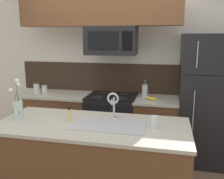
{
  "coord_description": "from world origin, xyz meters",
  "views": [
    {
      "loc": [
        0.83,
        -2.76,
        1.82
      ],
      "look_at": [
        0.15,
        0.27,
        1.16
      ],
      "focal_mm": 40.0,
      "sensor_mm": 36.0,
      "label": 1
    }
  ],
  "objects_px": {
    "storage_jar_tall": "(37,88)",
    "drinking_glass": "(155,122)",
    "banana_bunch": "(151,98)",
    "sink_faucet": "(113,102)",
    "french_press": "(145,91)",
    "stove_range": "(112,124)",
    "microwave": "(111,41)",
    "refrigerator": "(211,100)",
    "storage_jar_medium": "(45,89)",
    "dish_soap_bottle": "(69,115)",
    "flower_vase": "(18,108)"
  },
  "relations": [
    {
      "from": "microwave",
      "to": "storage_jar_tall",
      "type": "height_order",
      "value": "microwave"
    },
    {
      "from": "microwave",
      "to": "dish_soap_bottle",
      "type": "height_order",
      "value": "microwave"
    },
    {
      "from": "banana_bunch",
      "to": "flower_vase",
      "type": "xyz_separation_m",
      "value": [
        -1.4,
        -1.21,
        0.1
      ]
    },
    {
      "from": "storage_jar_tall",
      "to": "stove_range",
      "type": "bearing_deg",
      "value": 1.76
    },
    {
      "from": "banana_bunch",
      "to": "refrigerator",
      "type": "bearing_deg",
      "value": 5.54
    },
    {
      "from": "storage_jar_medium",
      "to": "storage_jar_tall",
      "type": "bearing_deg",
      "value": -157.55
    },
    {
      "from": "banana_bunch",
      "to": "sink_faucet",
      "type": "relative_size",
      "value": 0.62
    },
    {
      "from": "storage_jar_tall",
      "to": "french_press",
      "type": "xyz_separation_m",
      "value": [
        1.76,
        0.1,
        0.01
      ]
    },
    {
      "from": "banana_bunch",
      "to": "sink_faucet",
      "type": "xyz_separation_m",
      "value": [
        -0.36,
        -0.97,
        0.18
      ]
    },
    {
      "from": "banana_bunch",
      "to": "drinking_glass",
      "type": "xyz_separation_m",
      "value": [
        0.11,
        -1.15,
        0.04
      ]
    },
    {
      "from": "storage_jar_tall",
      "to": "dish_soap_bottle",
      "type": "xyz_separation_m",
      "value": [
        1.05,
        -1.18,
        -0.02
      ]
    },
    {
      "from": "banana_bunch",
      "to": "microwave",
      "type": "bearing_deg",
      "value": 176.22
    },
    {
      "from": "stove_range",
      "to": "microwave",
      "type": "height_order",
      "value": "microwave"
    },
    {
      "from": "french_press",
      "to": "banana_bunch",
      "type": "bearing_deg",
      "value": -48.27
    },
    {
      "from": "french_press",
      "to": "drinking_glass",
      "type": "height_order",
      "value": "french_press"
    },
    {
      "from": "storage_jar_medium",
      "to": "french_press",
      "type": "xyz_separation_m",
      "value": [
        1.64,
        0.05,
        0.04
      ]
    },
    {
      "from": "flower_vase",
      "to": "storage_jar_medium",
      "type": "bearing_deg",
      "value": 105.18
    },
    {
      "from": "refrigerator",
      "to": "banana_bunch",
      "type": "bearing_deg",
      "value": -174.46
    },
    {
      "from": "stove_range",
      "to": "refrigerator",
      "type": "xyz_separation_m",
      "value": [
        1.45,
        0.02,
        0.47
      ]
    },
    {
      "from": "storage_jar_medium",
      "to": "dish_soap_bottle",
      "type": "relative_size",
      "value": 0.76
    },
    {
      "from": "storage_jar_tall",
      "to": "storage_jar_medium",
      "type": "bearing_deg",
      "value": 22.45
    },
    {
      "from": "microwave",
      "to": "refrigerator",
      "type": "xyz_separation_m",
      "value": [
        1.45,
        0.04,
        -0.83
      ]
    },
    {
      "from": "banana_bunch",
      "to": "french_press",
      "type": "relative_size",
      "value": 0.71
    },
    {
      "from": "sink_faucet",
      "to": "french_press",
      "type": "bearing_deg",
      "value": 76.94
    },
    {
      "from": "refrigerator",
      "to": "sink_faucet",
      "type": "xyz_separation_m",
      "value": [
        -1.2,
        -1.05,
        0.18
      ]
    },
    {
      "from": "stove_range",
      "to": "dish_soap_bottle",
      "type": "bearing_deg",
      "value": -99.44
    },
    {
      "from": "storage_jar_tall",
      "to": "drinking_glass",
      "type": "height_order",
      "value": "storage_jar_tall"
    },
    {
      "from": "stove_range",
      "to": "sink_faucet",
      "type": "relative_size",
      "value": 3.04
    },
    {
      "from": "stove_range",
      "to": "storage_jar_medium",
      "type": "xyz_separation_m",
      "value": [
        -1.14,
        0.01,
        0.51
      ]
    },
    {
      "from": "dish_soap_bottle",
      "to": "drinking_glass",
      "type": "height_order",
      "value": "dish_soap_bottle"
    },
    {
      "from": "storage_jar_medium",
      "to": "flower_vase",
      "type": "bearing_deg",
      "value": -74.82
    },
    {
      "from": "microwave",
      "to": "storage_jar_medium",
      "type": "distance_m",
      "value": 1.38
    },
    {
      "from": "storage_jar_tall",
      "to": "french_press",
      "type": "distance_m",
      "value": 1.76
    },
    {
      "from": "storage_jar_tall",
      "to": "sink_faucet",
      "type": "xyz_separation_m",
      "value": [
        1.5,
        -0.99,
        0.11
      ]
    },
    {
      "from": "banana_bunch",
      "to": "dish_soap_bottle",
      "type": "bearing_deg",
      "value": -125.21
    },
    {
      "from": "microwave",
      "to": "storage_jar_medium",
      "type": "height_order",
      "value": "microwave"
    },
    {
      "from": "banana_bunch",
      "to": "stove_range",
      "type": "bearing_deg",
      "value": 174.28
    },
    {
      "from": "banana_bunch",
      "to": "dish_soap_bottle",
      "type": "distance_m",
      "value": 1.42
    },
    {
      "from": "drinking_glass",
      "to": "sink_faucet",
      "type": "bearing_deg",
      "value": 158.73
    },
    {
      "from": "storage_jar_tall",
      "to": "sink_faucet",
      "type": "bearing_deg",
      "value": -33.43
    },
    {
      "from": "storage_jar_medium",
      "to": "dish_soap_bottle",
      "type": "distance_m",
      "value": 1.54
    },
    {
      "from": "storage_jar_tall",
      "to": "french_press",
      "type": "relative_size",
      "value": 0.66
    },
    {
      "from": "banana_bunch",
      "to": "sink_faucet",
      "type": "bearing_deg",
      "value": -110.45
    },
    {
      "from": "french_press",
      "to": "refrigerator",
      "type": "bearing_deg",
      "value": -2.42
    },
    {
      "from": "microwave",
      "to": "dish_soap_bottle",
      "type": "xyz_separation_m",
      "value": [
        -0.2,
        -1.2,
        -0.78
      ]
    },
    {
      "from": "french_press",
      "to": "drinking_glass",
      "type": "distance_m",
      "value": 1.29
    },
    {
      "from": "storage_jar_tall",
      "to": "drinking_glass",
      "type": "relative_size",
      "value": 1.4
    },
    {
      "from": "dish_soap_bottle",
      "to": "french_press",
      "type": "bearing_deg",
      "value": 61.03
    },
    {
      "from": "banana_bunch",
      "to": "drinking_glass",
      "type": "relative_size",
      "value": 1.5
    },
    {
      "from": "banana_bunch",
      "to": "flower_vase",
      "type": "distance_m",
      "value": 1.86
    }
  ]
}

